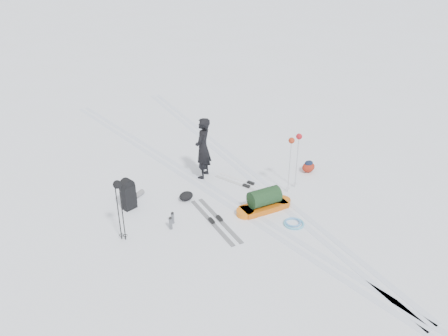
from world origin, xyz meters
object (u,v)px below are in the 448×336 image
at_px(pulk_sled, 264,202).
at_px(ski_poles_black, 118,192).
at_px(skier, 203,148).
at_px(expedition_rucksack, 129,194).

relative_size(pulk_sled, ski_poles_black, 1.04).
bearing_deg(skier, expedition_rucksack, -29.62).
relative_size(skier, ski_poles_black, 1.18).
xyz_separation_m(pulk_sled, expedition_rucksack, (-2.53, 1.91, 0.15)).
height_order(skier, pulk_sled, skier).
xyz_separation_m(skier, pulk_sled, (0.27, -2.22, -0.62)).
xyz_separation_m(expedition_rucksack, ski_poles_black, (-0.65, -1.12, 0.80)).
relative_size(expedition_rucksack, ski_poles_black, 0.55).
bearing_deg(ski_poles_black, pulk_sled, -23.22).
height_order(skier, ski_poles_black, skier).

